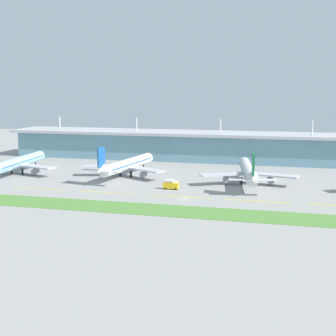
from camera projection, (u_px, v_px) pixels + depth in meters
The scene contains 12 objects.
ground_plane at pixel (184, 199), 203.13m from camera, with size 600.00×600.00×0.00m, color gray.
terminal_building at pixel (221, 147), 308.64m from camera, with size 288.00×34.00×27.59m.
airliner_nearest at pixel (18, 163), 260.68m from camera, with size 48.63×64.81×18.90m.
airliner_near_middle at pixel (127, 165), 253.86m from camera, with size 48.34×62.73×18.90m.
airliner_far_middle at pixel (248, 171), 233.87m from camera, with size 48.19×63.92×18.90m.
taxiway_stripe_west at pixel (39, 189), 223.72m from camera, with size 28.00×0.70×0.04m, color yellow.
taxiway_stripe_mid_west at pixel (107, 193), 215.43m from camera, with size 28.00×0.70×0.04m, color yellow.
taxiway_stripe_centre at pixel (179, 197), 207.13m from camera, with size 28.00×0.70×0.04m, color yellow.
taxiway_stripe_mid_east at pixel (258, 201), 198.83m from camera, with size 28.00×0.70×0.04m, color yellow.
grass_verge at pixel (173, 211), 183.07m from camera, with size 300.00×18.00×0.10m, color #518438.
fuel_truck at pixel (171, 184), 222.37m from camera, with size 7.21×2.71×4.95m.
baggage_cart at pixel (175, 184), 229.64m from camera, with size 3.10×4.01×2.48m.
Camera 1 is at (42.24, -193.73, 46.61)m, focal length 50.69 mm.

